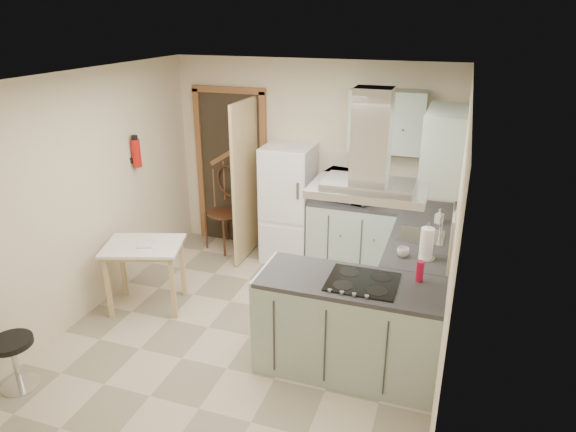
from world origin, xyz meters
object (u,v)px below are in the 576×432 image
(microwave, at_px, (348,186))
(extractor_hood, at_px, (368,190))
(bentwood_chair, at_px, (225,213))
(peninsula, at_px, (349,326))
(drop_leaf_table, at_px, (147,276))
(stool, at_px, (16,363))
(fridge, at_px, (289,204))

(microwave, bearing_deg, extractor_hood, -63.60)
(extractor_hood, bearing_deg, bentwood_chair, 138.32)
(peninsula, xyz_separation_m, extractor_hood, (0.10, 0.00, 1.27))
(bentwood_chair, bearing_deg, drop_leaf_table, -71.66)
(peninsula, relative_size, microwave, 2.61)
(stool, bearing_deg, bentwood_chair, 81.10)
(fridge, distance_m, peninsula, 2.35)
(bentwood_chair, distance_m, stool, 3.17)
(peninsula, height_order, bentwood_chair, bentwood_chair)
(peninsula, height_order, microwave, microwave)
(bentwood_chair, bearing_deg, stool, -75.20)
(drop_leaf_table, bearing_deg, peninsula, -26.51)
(fridge, xyz_separation_m, extractor_hood, (1.32, -1.98, 0.97))
(drop_leaf_table, bearing_deg, fridge, 39.21)
(bentwood_chair, xyz_separation_m, stool, (-0.49, -3.12, -0.28))
(fridge, xyz_separation_m, drop_leaf_table, (-1.06, -1.63, -0.38))
(bentwood_chair, bearing_deg, extractor_hood, -17.97)
(fridge, distance_m, extractor_hood, 2.57)
(peninsula, bearing_deg, bentwood_chair, 137.01)
(bentwood_chair, bearing_deg, microwave, 23.93)
(fridge, relative_size, bentwood_chair, 1.46)
(bentwood_chair, relative_size, microwave, 1.73)
(drop_leaf_table, xyz_separation_m, microwave, (1.81, 1.64, 0.69))
(extractor_hood, xyz_separation_m, microwave, (-0.57, 1.99, -0.66))
(peninsula, xyz_separation_m, microwave, (-0.47, 1.99, 0.61))
(drop_leaf_table, bearing_deg, extractor_hood, -26.15)
(peninsula, bearing_deg, extractor_hood, 0.00)
(fridge, xyz_separation_m, microwave, (0.75, 0.01, 0.31))
(drop_leaf_table, xyz_separation_m, bentwood_chair, (0.15, 1.64, 0.14))
(fridge, height_order, drop_leaf_table, fridge)
(extractor_hood, xyz_separation_m, stool, (-2.72, -1.13, -1.48))
(extractor_hood, height_order, drop_leaf_table, extractor_hood)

